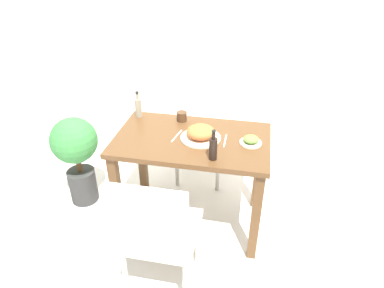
{
  "coord_description": "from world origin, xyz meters",
  "views": [
    {
      "loc": [
        0.4,
        -1.98,
        1.92
      ],
      "look_at": [
        0.0,
        0.0,
        0.7
      ],
      "focal_mm": 32.0,
      "sensor_mm": 36.0,
      "label": 1
    }
  ],
  "objects_px": {
    "chair_near": "(158,232)",
    "condiment_bottle": "(138,107)",
    "sauce_bottle": "(213,148)",
    "side_plate": "(251,141)",
    "drink_cup": "(182,116)",
    "chair_far": "(203,122)",
    "potted_plant_left": "(76,152)",
    "food_plate": "(201,133)"
  },
  "relations": [
    {
      "from": "side_plate",
      "to": "condiment_bottle",
      "type": "bearing_deg",
      "value": 164.09
    },
    {
      "from": "drink_cup",
      "to": "sauce_bottle",
      "type": "relative_size",
      "value": 0.35
    },
    {
      "from": "chair_far",
      "to": "side_plate",
      "type": "bearing_deg",
      "value": -57.27
    },
    {
      "from": "food_plate",
      "to": "drink_cup",
      "type": "height_order",
      "value": "food_plate"
    },
    {
      "from": "chair_near",
      "to": "drink_cup",
      "type": "bearing_deg",
      "value": -86.02
    },
    {
      "from": "chair_near",
      "to": "drink_cup",
      "type": "height_order",
      "value": "chair_near"
    },
    {
      "from": "chair_near",
      "to": "condiment_bottle",
      "type": "distance_m",
      "value": 1.05
    },
    {
      "from": "chair_far",
      "to": "sauce_bottle",
      "type": "distance_m",
      "value": 0.97
    },
    {
      "from": "side_plate",
      "to": "drink_cup",
      "type": "bearing_deg",
      "value": 155.5
    },
    {
      "from": "side_plate",
      "to": "sauce_bottle",
      "type": "xyz_separation_m",
      "value": [
        -0.22,
        -0.23,
        0.06
      ]
    },
    {
      "from": "condiment_bottle",
      "to": "chair_far",
      "type": "bearing_deg",
      "value": 45.11
    },
    {
      "from": "sauce_bottle",
      "to": "side_plate",
      "type": "bearing_deg",
      "value": 45.95
    },
    {
      "from": "food_plate",
      "to": "condiment_bottle",
      "type": "bearing_deg",
      "value": 154.77
    },
    {
      "from": "side_plate",
      "to": "potted_plant_left",
      "type": "distance_m",
      "value": 1.37
    },
    {
      "from": "drink_cup",
      "to": "potted_plant_left",
      "type": "relative_size",
      "value": 0.1
    },
    {
      "from": "chair_far",
      "to": "drink_cup",
      "type": "distance_m",
      "value": 0.52
    },
    {
      "from": "chair_far",
      "to": "drink_cup",
      "type": "xyz_separation_m",
      "value": [
        -0.09,
        -0.44,
        0.26
      ]
    },
    {
      "from": "chair_near",
      "to": "sauce_bottle",
      "type": "height_order",
      "value": "sauce_bottle"
    },
    {
      "from": "side_plate",
      "to": "sauce_bottle",
      "type": "bearing_deg",
      "value": -134.05
    },
    {
      "from": "sauce_bottle",
      "to": "condiment_bottle",
      "type": "height_order",
      "value": "same"
    },
    {
      "from": "chair_far",
      "to": "food_plate",
      "type": "height_order",
      "value": "chair_far"
    },
    {
      "from": "chair_near",
      "to": "side_plate",
      "type": "distance_m",
      "value": 0.85
    },
    {
      "from": "side_plate",
      "to": "condiment_bottle",
      "type": "height_order",
      "value": "condiment_bottle"
    },
    {
      "from": "chair_far",
      "to": "food_plate",
      "type": "bearing_deg",
      "value": -81.92
    },
    {
      "from": "chair_far",
      "to": "side_plate",
      "type": "xyz_separation_m",
      "value": [
        0.43,
        -0.67,
        0.25
      ]
    },
    {
      "from": "chair_near",
      "to": "sauce_bottle",
      "type": "relative_size",
      "value": 4.4
    },
    {
      "from": "chair_far",
      "to": "sauce_bottle",
      "type": "height_order",
      "value": "sauce_bottle"
    },
    {
      "from": "condiment_bottle",
      "to": "drink_cup",
      "type": "bearing_deg",
      "value": -1.27
    },
    {
      "from": "drink_cup",
      "to": "potted_plant_left",
      "type": "bearing_deg",
      "value": -168.31
    },
    {
      "from": "chair_far",
      "to": "drink_cup",
      "type": "relative_size",
      "value": 12.43
    },
    {
      "from": "food_plate",
      "to": "potted_plant_left",
      "type": "xyz_separation_m",
      "value": [
        -1.0,
        0.07,
        -0.31
      ]
    },
    {
      "from": "condiment_bottle",
      "to": "potted_plant_left",
      "type": "bearing_deg",
      "value": -159.8
    },
    {
      "from": "side_plate",
      "to": "chair_far",
      "type": "bearing_deg",
      "value": 122.73
    },
    {
      "from": "chair_far",
      "to": "condiment_bottle",
      "type": "xyz_separation_m",
      "value": [
        -0.43,
        -0.43,
        0.31
      ]
    },
    {
      "from": "food_plate",
      "to": "sauce_bottle",
      "type": "distance_m",
      "value": 0.26
    },
    {
      "from": "sauce_bottle",
      "to": "condiment_bottle",
      "type": "bearing_deg",
      "value": 143.54
    },
    {
      "from": "chair_near",
      "to": "condiment_bottle",
      "type": "height_order",
      "value": "condiment_bottle"
    },
    {
      "from": "sauce_bottle",
      "to": "condiment_bottle",
      "type": "relative_size",
      "value": 1.0
    },
    {
      "from": "condiment_bottle",
      "to": "potted_plant_left",
      "type": "relative_size",
      "value": 0.27
    },
    {
      "from": "chair_near",
      "to": "condiment_bottle",
      "type": "bearing_deg",
      "value": -66.37
    },
    {
      "from": "chair_near",
      "to": "condiment_bottle",
      "type": "relative_size",
      "value": 4.4
    },
    {
      "from": "food_plate",
      "to": "drink_cup",
      "type": "distance_m",
      "value": 0.3
    }
  ]
}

